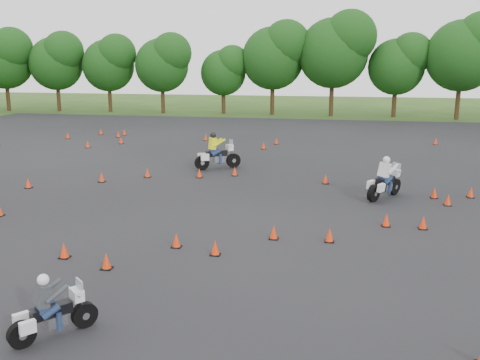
{
  "coord_description": "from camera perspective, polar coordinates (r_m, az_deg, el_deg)",
  "views": [
    {
      "loc": [
        3.78,
        -16.0,
        5.85
      ],
      "look_at": [
        0.0,
        4.0,
        1.2
      ],
      "focal_mm": 40.0,
      "sensor_mm": 36.0,
      "label": 1
    }
  ],
  "objects": [
    {
      "name": "treeline",
      "position": [
        51.18,
        10.87,
        11.34
      ],
      "size": [
        87.01,
        32.59,
        11.07
      ],
      "color": "#163F12",
      "rests_on": "ground"
    },
    {
      "name": "ground",
      "position": [
        17.45,
        -2.46,
        -6.73
      ],
      "size": [
        140.0,
        140.0,
        0.0
      ],
      "primitive_type": "plane",
      "color": "#2D5119",
      "rests_on": "ground"
    },
    {
      "name": "traffic_cones",
      "position": [
        23.47,
        0.55,
        -0.99
      ],
      "size": [
        36.1,
        32.77,
        0.45
      ],
      "color": "red",
      "rests_on": "asphalt_pad"
    },
    {
      "name": "asphalt_pad",
      "position": [
        23.08,
        0.92,
        -1.81
      ],
      "size": [
        62.0,
        62.0,
        0.0
      ],
      "primitive_type": "plane",
      "color": "black",
      "rests_on": "ground"
    },
    {
      "name": "rider_grey",
      "position": [
        12.28,
        -19.38,
        -12.41
      ],
      "size": [
        1.7,
        1.87,
        1.5
      ],
      "primitive_type": null,
      "rotation": [
        0.0,
        0.0,
        0.88
      ],
      "color": "#36393C",
      "rests_on": "ground"
    },
    {
      "name": "rider_white",
      "position": [
        23.49,
        15.14,
        0.33
      ],
      "size": [
        1.97,
        2.4,
        1.86
      ],
      "primitive_type": null,
      "rotation": [
        0.0,
        0.0,
        0.97
      ],
      "color": "silver",
      "rests_on": "ground"
    },
    {
      "name": "rider_yellow",
      "position": [
        28.77,
        -2.38,
        3.15
      ],
      "size": [
        2.6,
        2.07,
        1.99
      ],
      "primitive_type": null,
      "rotation": [
        0.0,
        0.0,
        0.57
      ],
      "color": "yellow",
      "rests_on": "ground"
    }
  ]
}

